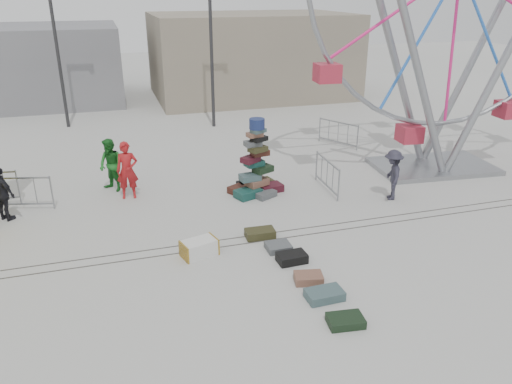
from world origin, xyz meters
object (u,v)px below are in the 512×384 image
object	(u,v)px
suitcase_tower	(256,172)
barricade_wheel_front	(327,175)
barricade_dummy_c	(19,193)
pedestrian_grey	(392,175)
pedestrian_red	(127,170)
pedestrian_black	(2,194)
steamer_trunk	(199,248)
lamp_post_left	(57,33)
lamp_post_right	(213,33)
pedestrian_green	(111,165)
barricade_wheel_back	(338,134)

from	to	relation	value
suitcase_tower	barricade_wheel_front	size ratio (longest dim) A/B	1.29
barricade_dummy_c	pedestrian_grey	size ratio (longest dim) A/B	1.20
barricade_dummy_c	pedestrian_red	bearing A→B (deg)	14.57
suitcase_tower	pedestrian_black	world-z (taller)	suitcase_tower
suitcase_tower	steamer_trunk	xyz separation A→B (m)	(-2.66, -3.70, -0.51)
lamp_post_left	suitcase_tower	world-z (taller)	lamp_post_left
barricade_wheel_front	pedestrian_black	bearing A→B (deg)	89.03
steamer_trunk	pedestrian_grey	xyz separation A→B (m)	(6.75, 1.89, 0.62)
lamp_post_right	pedestrian_green	xyz separation A→B (m)	(-5.24, -7.36, -3.57)
steamer_trunk	barricade_dummy_c	size ratio (longest dim) A/B	0.46
suitcase_tower	barricade_dummy_c	world-z (taller)	suitcase_tower
lamp_post_right	barricade_dummy_c	distance (m)	12.12
barricade_dummy_c	pedestrian_grey	world-z (taller)	pedestrian_grey
pedestrian_red	barricade_wheel_front	bearing A→B (deg)	-6.37
barricade_dummy_c	barricade_wheel_front	distance (m)	9.92
suitcase_tower	lamp_post_left	bearing A→B (deg)	102.68
barricade_dummy_c	barricade_wheel_back	xyz separation A→B (m)	(12.46, 3.32, 0.00)
lamp_post_right	barricade_wheel_back	bearing A→B (deg)	-47.69
lamp_post_right	barricade_dummy_c	bearing A→B (deg)	-134.65
pedestrian_grey	steamer_trunk	bearing A→B (deg)	-52.37
barricade_wheel_front	pedestrian_black	xyz separation A→B (m)	(-10.17, 0.60, 0.29)
steamer_trunk	pedestrian_green	distance (m)	5.70
lamp_post_left	pedestrian_green	distance (m)	10.17
lamp_post_right	steamer_trunk	xyz separation A→B (m)	(-3.27, -12.66, -4.27)
barricade_wheel_front	barricade_wheel_back	bearing A→B (deg)	-27.14
pedestrian_red	pedestrian_black	size ratio (longest dim) A/B	1.14
barricade_wheel_back	pedestrian_black	world-z (taller)	pedestrian_black
lamp_post_right	pedestrian_grey	xyz separation A→B (m)	(3.48, -10.77, -3.65)
lamp_post_left	barricade_wheel_back	size ratio (longest dim) A/B	4.00
lamp_post_left	steamer_trunk	bearing A→B (deg)	-75.71
suitcase_tower	barricade_wheel_back	world-z (taller)	suitcase_tower
pedestrian_grey	barricade_dummy_c	bearing A→B (deg)	-80.73
pedestrian_green	pedestrian_black	bearing A→B (deg)	-103.00
barricade_wheel_back	steamer_trunk	bearing A→B (deg)	-73.69
steamer_trunk	pedestrian_red	world-z (taller)	pedestrian_red
lamp_post_right	barricade_wheel_front	xyz separation A→B (m)	(1.78, -9.47, -3.93)
lamp_post_left	steamer_trunk	size ratio (longest dim) A/B	8.75
barricade_wheel_back	pedestrian_green	size ratio (longest dim) A/B	1.10
barricade_dummy_c	pedestrian_grey	bearing A→B (deg)	1.98
pedestrian_red	lamp_post_left	bearing A→B (deg)	107.38
lamp_post_left	suitcase_tower	size ratio (longest dim) A/B	3.11
suitcase_tower	pedestrian_green	distance (m)	4.91
barricade_dummy_c	barricade_wheel_back	bearing A→B (deg)	29.66
steamer_trunk	barricade_dummy_c	world-z (taller)	barricade_dummy_c
suitcase_tower	barricade_wheel_back	xyz separation A→B (m)	(5.01, 4.12, -0.17)
steamer_trunk	pedestrian_black	distance (m)	6.41
barricade_wheel_front	pedestrian_green	distance (m)	7.34
barricade_wheel_front	pedestrian_black	size ratio (longest dim) A/B	1.19
lamp_post_left	barricade_wheel_back	world-z (taller)	lamp_post_left
barricade_wheel_back	lamp_post_left	bearing A→B (deg)	-150.19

